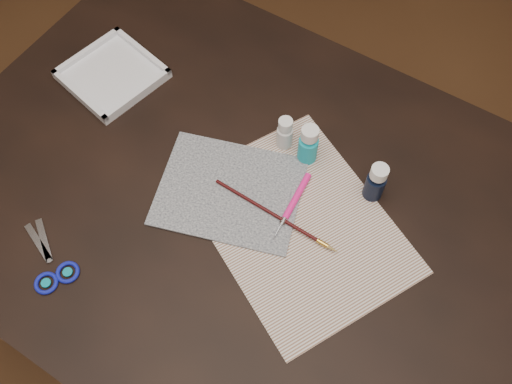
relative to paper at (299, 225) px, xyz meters
The scene contains 11 objects.
ground 0.77m from the paper, behind, with size 3.50×3.50×0.02m, color #422614.
table 0.39m from the paper, behind, with size 1.30×0.90×0.75m, color black.
paper is the anchor object (origin of this frame).
canvas 0.15m from the paper, behind, with size 0.27×0.22×0.00m, color black.
paint_bottle_white 0.19m from the paper, 129.68° to the left, with size 0.03×0.03×0.08m, color silver.
paint_bottle_cyan 0.16m from the paper, 114.41° to the left, with size 0.04×0.04×0.09m, color #16ABBD.
paint_bottle_navy 0.16m from the paper, 57.23° to the left, with size 0.04×0.04×0.09m, color black.
paintbrush 0.05m from the paper, 165.86° to the right, with size 0.27×0.01×0.01m, color #320708, non-canonical shape.
craft_knife 0.04m from the paper, 144.45° to the left, with size 0.16×0.01×0.01m, color #FF1B8D, non-canonical shape.
scissors 0.47m from the paper, 139.68° to the right, with size 0.17×0.08×0.01m, color silver, non-canonical shape.
palette_tray 0.53m from the paper, behind, with size 0.18×0.18×0.02m, color white.
Camera 1 is at (0.27, -0.43, 1.72)m, focal length 40.00 mm.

